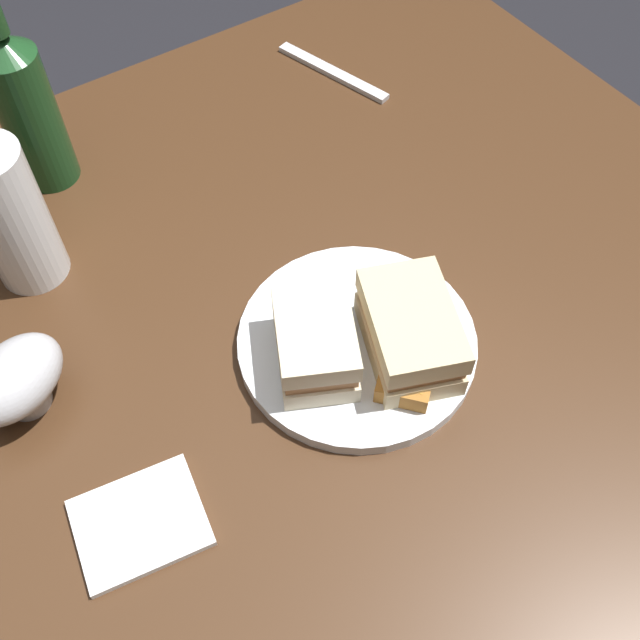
# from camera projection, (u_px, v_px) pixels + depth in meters

# --- Properties ---
(ground_plane) EXTENTS (6.00, 6.00, 0.00)m
(ground_plane) POSITION_uv_depth(u_px,v_px,m) (300.00, 553.00, 1.39)
(ground_plane) COLOR black
(dining_table) EXTENTS (1.15, 0.97, 0.76)m
(dining_table) POSITION_uv_depth(u_px,v_px,m) (294.00, 473.00, 1.08)
(dining_table) COLOR #422816
(dining_table) RESTS_ON ground
(plate) EXTENTS (0.24, 0.24, 0.02)m
(plate) POSITION_uv_depth(u_px,v_px,m) (357.00, 342.00, 0.75)
(plate) COLOR white
(plate) RESTS_ON dining_table
(sandwich_half_left) EXTENTS (0.11, 0.13, 0.06)m
(sandwich_half_left) POSITION_uv_depth(u_px,v_px,m) (313.00, 343.00, 0.70)
(sandwich_half_left) COLOR beige
(sandwich_half_left) RESTS_ON plate
(sandwich_half_right) EXTENTS (0.12, 0.14, 0.06)m
(sandwich_half_right) POSITION_uv_depth(u_px,v_px,m) (410.00, 332.00, 0.71)
(sandwich_half_right) COLOR beige
(sandwich_half_right) RESTS_ON plate
(potato_wedge_front) EXTENTS (0.05, 0.05, 0.02)m
(potato_wedge_front) POSITION_uv_depth(u_px,v_px,m) (402.00, 393.00, 0.69)
(potato_wedge_front) COLOR #AD702D
(potato_wedge_front) RESTS_ON plate
(potato_wedge_middle) EXTENTS (0.04, 0.03, 0.02)m
(potato_wedge_middle) POSITION_uv_depth(u_px,v_px,m) (420.00, 381.00, 0.70)
(potato_wedge_middle) COLOR gold
(potato_wedge_middle) RESTS_ON plate
(potato_wedge_back) EXTENTS (0.04, 0.06, 0.02)m
(potato_wedge_back) POSITION_uv_depth(u_px,v_px,m) (327.00, 368.00, 0.71)
(potato_wedge_back) COLOR gold
(potato_wedge_back) RESTS_ON plate
(pint_glass) EXTENTS (0.07, 0.07, 0.17)m
(pint_glass) POSITION_uv_depth(u_px,v_px,m) (14.00, 225.00, 0.75)
(pint_glass) COLOR white
(pint_glass) RESTS_ON dining_table
(gravy_boat) EXTENTS (0.13, 0.11, 0.07)m
(gravy_boat) POSITION_uv_depth(u_px,v_px,m) (14.00, 380.00, 0.68)
(gravy_boat) COLOR #B7B7BC
(gravy_boat) RESTS_ON dining_table
(cider_bottle) EXTENTS (0.07, 0.07, 0.27)m
(cider_bottle) POSITION_uv_depth(u_px,v_px,m) (25.00, 104.00, 0.81)
(cider_bottle) COLOR #19421E
(cider_bottle) RESTS_ON dining_table
(napkin) EXTENTS (0.12, 0.11, 0.01)m
(napkin) POSITION_uv_depth(u_px,v_px,m) (140.00, 523.00, 0.65)
(napkin) COLOR white
(napkin) RESTS_ON dining_table
(fork) EXTENTS (0.07, 0.18, 0.01)m
(fork) POSITION_uv_depth(u_px,v_px,m) (332.00, 72.00, 1.00)
(fork) COLOR silver
(fork) RESTS_ON dining_table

